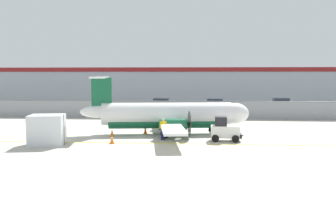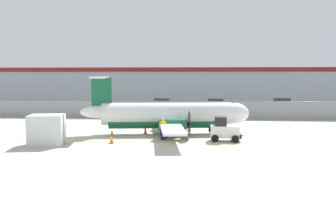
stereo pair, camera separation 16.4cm
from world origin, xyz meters
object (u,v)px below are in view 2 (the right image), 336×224
Objects in this scene: parked_car_0 at (103,104)px; baggage_tug at (224,130)px; cargo_container at (47,130)px; traffic_cone_near_left at (145,130)px; commuter_airplane at (170,115)px; ground_crew_worker at (163,128)px; parked_car_2 at (215,104)px; traffic_cone_near_right at (112,133)px; parked_car_1 at (161,104)px; traffic_cone_far_right at (180,127)px; parked_car_3 at (283,103)px; traffic_cone_far_left at (112,139)px.

baggage_tug is at bearing -63.33° from parked_car_0.
cargo_container is 4.21× the size of traffic_cone_near_left.
commuter_airplane is at bearing 147.19° from baggage_tug.
ground_crew_worker is (-0.32, -3.13, -0.65)m from commuter_airplane.
baggage_tug is at bearing 95.98° from parked_car_2.
parked_car_0 is (-6.93, 23.68, 0.58)m from traffic_cone_near_right.
parked_car_0 is at bearing 110.01° from commuter_airplane.
traffic_cone_near_left is 23.59m from parked_car_2.
ground_crew_worker is at bearing -71.66° from parked_car_0.
commuter_airplane is 3.73× the size of parked_car_1.
traffic_cone_far_right is (5.43, 4.00, 0.00)m from traffic_cone_near_right.
parked_car_3 is (14.07, 22.29, 0.58)m from traffic_cone_far_right.
parked_car_3 is (26.43, 2.60, 0.00)m from parked_car_0.
parked_car_0 is at bearing 113.32° from traffic_cone_near_left.
traffic_cone_near_left is 0.15× the size of parked_car_2.
traffic_cone_near_left is 3.68m from traffic_cone_far_right.
traffic_cone_near_left is at bearing 79.71° from parked_car_2.
ground_crew_worker is 0.40× the size of parked_car_3.
ground_crew_worker is at bearing -16.48° from traffic_cone_near_right.
traffic_cone_near_left is 23.90m from parked_car_0.
traffic_cone_far_left and traffic_cone_far_right have the same top height.
traffic_cone_near_left is at bearing 32.84° from cargo_container.
parked_car_2 is (0.40, 25.61, 0.04)m from baggage_tug.
traffic_cone_far_left is 27.74m from parked_car_1.
baggage_tug is at bearing -55.55° from traffic_cone_far_right.
traffic_cone_near_right is 24.69m from parked_car_1.
cargo_container reaches higher than parked_car_2.
ground_crew_worker is 2.66× the size of traffic_cone_near_left.
parked_car_3 is (16.97, 24.54, 0.58)m from traffic_cone_near_left.
parked_car_3 reaches higher than traffic_cone_far_left.
cargo_container is 0.62× the size of parked_car_0.
traffic_cone_near_right is 0.15× the size of parked_car_3.
cargo_container is 12.29m from traffic_cone_far_right.
commuter_airplane reaches higher than baggage_tug.
ground_crew_worker reaches higher than traffic_cone_far_right.
traffic_cone_far_left is at bearing -110.70° from traffic_cone_near_left.
baggage_tug reaches higher than parked_car_3.
baggage_tug reaches higher than ground_crew_worker.
commuter_airplane is 25.11× the size of traffic_cone_far_left.
baggage_tug is (4.43, -3.18, -0.75)m from commuter_airplane.
cargo_container reaches higher than ground_crew_worker.
ground_crew_worker and parked_car_1 have the same top height.
baggage_tug is 1.40× the size of ground_crew_worker.
commuter_airplane is at bearing 51.19° from traffic_cone_far_left.
traffic_cone_far_right is 20.68m from parked_car_2.
baggage_tug is 3.72× the size of traffic_cone_near_left.
traffic_cone_far_left is (-1.82, -4.83, 0.00)m from traffic_cone_near_left.
traffic_cone_far_right is (9.27, 8.02, -0.79)m from cargo_container.
cargo_container is 29.18m from parked_car_1.
cargo_container reaches higher than parked_car_3.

